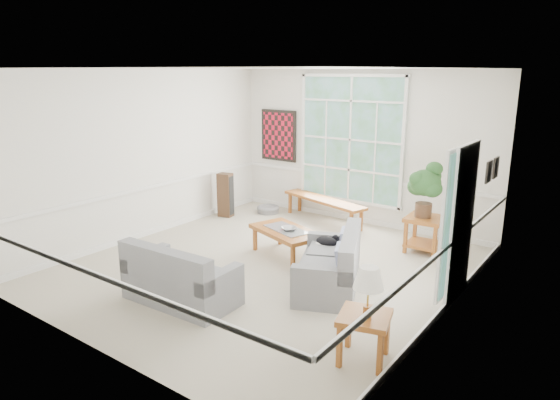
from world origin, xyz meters
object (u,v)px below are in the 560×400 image
object	(u,v)px
coffee_table	(286,243)
end_table	(424,234)
loveseat_right	(328,260)
side_table	(364,338)
loveseat_front	(181,272)

from	to	relation	value
coffee_table	end_table	distance (m)	2.34
loveseat_right	end_table	xyz separation A→B (m)	(0.56, 2.21, -0.11)
coffee_table	side_table	size ratio (longest dim) A/B	2.35
end_table	side_table	distance (m)	3.62
coffee_table	side_table	xyz separation A→B (m)	(2.42, -2.00, 0.03)
loveseat_front	end_table	size ratio (longest dim) A/B	2.46
loveseat_front	end_table	xyz separation A→B (m)	(1.91, 3.70, -0.10)
coffee_table	loveseat_right	bearing A→B (deg)	-9.90
loveseat_front	side_table	bearing A→B (deg)	0.72
loveseat_right	loveseat_front	bearing A→B (deg)	-156.18
coffee_table	end_table	bearing A→B (deg)	60.59
loveseat_right	end_table	bearing A→B (deg)	51.78
side_table	loveseat_front	bearing A→B (deg)	-176.82
loveseat_front	coffee_table	size ratio (longest dim) A/B	1.21
loveseat_right	coffee_table	bearing A→B (deg)	127.20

